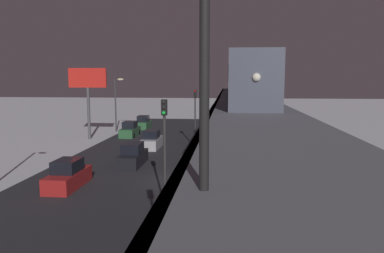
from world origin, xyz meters
The scene contains 14 objects.
ground_plane centered at (0.00, 0.00, 0.00)m, with size 240.00×240.00×0.00m, color silver.
avenue_asphalt centered at (5.94, 0.00, 0.00)m, with size 11.00×85.98×0.01m, color #28282D.
elevated_railway centered at (-5.16, 0.00, 4.98)m, with size 5.00×85.98×5.79m.
subway_train centered at (-5.25, -29.85, 7.57)m, with size 2.94×74.07×3.40m.
rail_signal centered at (-3.43, 20.96, 8.51)m, with size 0.36×0.41×4.00m.
sedan_green centered at (9.14, -21.05, 0.79)m, with size 1.91×4.63×1.97m.
sedan_silver centered at (4.54, -12.94, 0.80)m, with size 1.80×4.28×1.97m.
sedan_black centered at (4.54, -4.75, 0.80)m, with size 1.80×4.74×1.97m.
sedan_red centered at (7.34, 2.32, 0.80)m, with size 1.80×4.56×1.97m.
sedan_green_2 centered at (9.14, -28.87, 0.80)m, with size 1.80×4.02×1.97m.
traffic_light_near centered at (-0.16, 5.80, 4.20)m, with size 0.32×0.44×6.40m.
traffic_light_mid centered at (-0.16, -14.28, 4.20)m, with size 0.32×0.44×6.40m.
commercial_billboard centered at (13.61, -18.18, 6.83)m, with size 4.80×0.36×8.90m.
street_lamp_far centered at (12.02, -25.00, 4.81)m, with size 1.35×0.44×7.65m.
Camera 1 is at (-3.81, 26.77, 7.57)m, focal length 34.77 mm.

